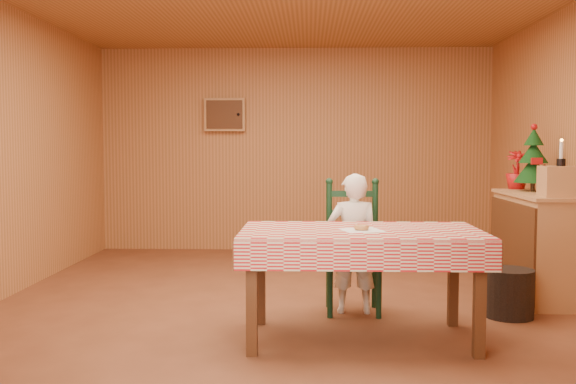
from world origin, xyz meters
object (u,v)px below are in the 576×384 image
(ladder_chair, at_px, (353,250))
(crate, at_px, (560,181))
(dining_table, at_px, (361,241))
(shelf_unit, at_px, (540,245))
(seated_child, at_px, (353,243))
(christmas_tree, at_px, (533,161))
(storage_bin, at_px, (509,293))

(ladder_chair, xyz_separation_m, crate, (1.70, 0.13, 0.55))
(dining_table, relative_size, shelf_unit, 1.34)
(seated_child, distance_m, crate, 1.78)
(dining_table, relative_size, christmas_tree, 2.67)
(ladder_chair, xyz_separation_m, seated_child, (-0.00, -0.06, 0.06))
(christmas_tree, bearing_deg, seated_child, -153.75)
(crate, bearing_deg, seated_child, -173.64)
(seated_child, bearing_deg, crate, -173.64)
(crate, bearing_deg, storage_bin, -149.42)
(crate, distance_m, christmas_tree, 0.67)
(storage_bin, bearing_deg, seated_child, 175.46)
(ladder_chair, relative_size, crate, 3.60)
(ladder_chair, height_order, crate, crate)
(shelf_unit, relative_size, crate, 4.13)
(christmas_tree, bearing_deg, ladder_chair, -155.31)
(shelf_unit, height_order, crate, crate)
(christmas_tree, bearing_deg, storage_bin, -117.36)
(shelf_unit, xyz_separation_m, christmas_tree, (0.01, 0.25, 0.74))
(crate, xyz_separation_m, christmas_tree, (-0.00, 0.65, 0.16))
(seated_child, bearing_deg, storage_bin, 175.46)
(ladder_chair, relative_size, storage_bin, 2.85)
(ladder_chair, bearing_deg, seated_child, -90.00)
(dining_table, distance_m, ladder_chair, 0.81)
(christmas_tree, relative_size, storage_bin, 1.64)
(christmas_tree, bearing_deg, shelf_unit, -91.98)
(storage_bin, bearing_deg, dining_table, -152.52)
(dining_table, relative_size, crate, 5.52)
(shelf_unit, height_order, christmas_tree, christmas_tree)
(dining_table, relative_size, ladder_chair, 1.53)
(christmas_tree, bearing_deg, crate, -90.00)
(seated_child, bearing_deg, dining_table, 90.00)
(crate, relative_size, storage_bin, 0.79)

